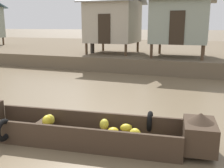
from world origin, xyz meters
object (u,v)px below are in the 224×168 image
at_px(banana_boat, 81,129).
at_px(stilt_house_mid_right, 113,21).
at_px(stilt_house_right, 180,20).
at_px(vendor_person, 92,39).

relative_size(banana_boat, stilt_house_mid_right, 1.45).
distance_m(stilt_house_mid_right, stilt_house_right, 4.47).
distance_m(stilt_house_mid_right, vendor_person, 1.92).
bearing_deg(vendor_person, stilt_house_mid_right, 9.25).
height_order(banana_boat, stilt_house_right, stilt_house_right).
distance_m(banana_boat, stilt_house_mid_right, 12.47).
height_order(stilt_house_mid_right, stilt_house_right, stilt_house_mid_right).
distance_m(stilt_house_right, vendor_person, 6.02).
bearing_deg(stilt_house_right, stilt_house_mid_right, 171.51).
relative_size(stilt_house_mid_right, stilt_house_right, 1.05).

